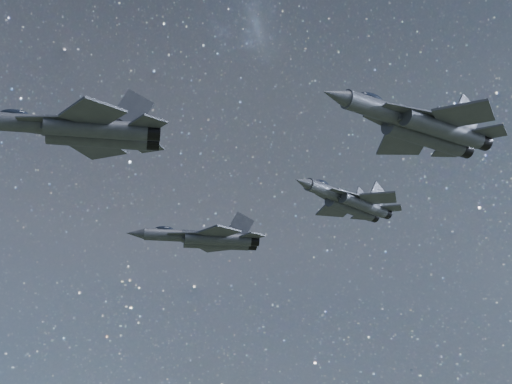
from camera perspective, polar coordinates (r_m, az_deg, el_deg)
jet_lead at (r=64.37m, az=-13.90°, el=4.89°), size 18.33×12.19×4.66m
jet_left at (r=92.89m, az=-4.00°, el=-3.73°), size 17.76×11.81×4.52m
jet_right at (r=64.33m, az=13.08°, el=5.18°), size 18.88×13.37×4.79m
jet_slot at (r=83.80m, az=7.53°, el=-0.78°), size 16.64×11.29×4.19m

